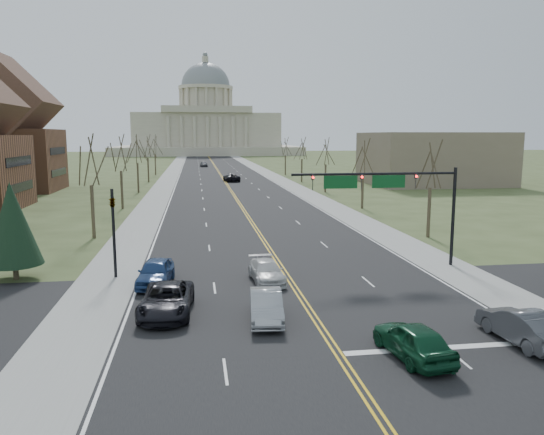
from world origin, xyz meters
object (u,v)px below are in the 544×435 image
object	(u,v)px
car_sb_outer_second	(156,272)
car_far_sb	(204,164)
car_sb_inner_second	(267,271)
car_sb_inner_lead	(266,306)
signal_left	(113,223)
car_nb_outer_lead	(522,326)
signal_mast	(388,188)
car_nb_inner_lead	(413,340)
car_far_nb	(232,177)
car_sb_outer_lead	(167,300)

from	to	relation	value
car_sb_outer_second	car_far_sb	bearing A→B (deg)	93.65
car_sb_inner_second	car_sb_inner_lead	bearing A→B (deg)	-101.18
signal_left	car_nb_outer_lead	bearing A→B (deg)	-35.48
car_nb_outer_lead	car_sb_outer_second	world-z (taller)	car_sb_outer_second
signal_left	car_far_sb	world-z (taller)	signal_left
signal_mast	car_far_sb	distance (m)	127.03
car_nb_inner_lead	car_far_nb	xyz separation A→B (m)	(-1.69, 89.22, 0.04)
car_nb_inner_lead	car_sb_outer_lead	size ratio (longest dim) A/B	0.81
car_nb_inner_lead	car_sb_outer_second	bearing A→B (deg)	-55.61
car_nb_inner_lead	car_far_nb	bearing A→B (deg)	-96.54
signal_mast	car_nb_inner_lead	world-z (taller)	signal_mast
signal_left	car_sb_outer_lead	bearing A→B (deg)	-64.82
car_far_sb	car_nb_outer_lead	bearing A→B (deg)	-91.08
car_far_sb	car_sb_inner_second	bearing A→B (deg)	-95.17
car_nb_outer_lead	car_far_nb	bearing A→B (deg)	-90.10
car_sb_inner_second	car_sb_outer_second	distance (m)	7.12
car_nb_outer_lead	car_sb_inner_second	xyz separation A→B (m)	(-10.27, 11.85, -0.11)
car_sb_outer_lead	car_sb_inner_second	world-z (taller)	car_sb_outer_lead
car_sb_inner_second	car_sb_outer_second	world-z (taller)	car_sb_outer_second
signal_left	car_far_nb	world-z (taller)	signal_left
signal_left	car_far_sb	size ratio (longest dim) A/B	1.23
car_nb_outer_lead	car_sb_inner_second	bearing A→B (deg)	-53.95
car_nb_inner_lead	car_sb_outer_lead	distance (m)	12.97
signal_left	car_far_nb	xyz separation A→B (m)	(12.87, 73.90, -2.87)
car_nb_inner_lead	car_far_sb	distance (m)	141.93
car_nb_inner_lead	car_far_sb	bearing A→B (deg)	-94.99
signal_mast	car_sb_inner_lead	distance (m)	14.84
car_sb_inner_second	car_far_sb	size ratio (longest dim) A/B	0.98
car_nb_outer_lead	car_sb_inner_second	size ratio (longest dim) A/B	1.02
car_sb_outer_lead	car_sb_outer_second	world-z (taller)	car_sb_outer_second
car_sb_outer_second	car_far_nb	world-z (taller)	car_sb_outer_second
car_nb_outer_lead	signal_left	bearing A→B (deg)	-40.32
signal_left	car_sb_inner_lead	bearing A→B (deg)	-47.52
car_sb_inner_lead	car_nb_outer_lead	bearing A→B (deg)	-17.46
signal_mast	car_far_nb	xyz separation A→B (m)	(-6.07, 73.90, -4.92)
signal_mast	car_sb_outer_lead	xyz separation A→B (m)	(-15.15, -8.07, -4.95)
car_far_nb	car_sb_outer_second	bearing A→B (deg)	75.64
car_far_nb	signal_mast	bearing A→B (deg)	87.86
car_sb_outer_second	car_far_nb	xyz separation A→B (m)	(10.05, 76.19, -0.00)
signal_left	car_far_sb	bearing A→B (deg)	86.36
car_sb_outer_second	signal_mast	bearing A→B (deg)	14.02
car_sb_inner_second	car_nb_inner_lead	bearing A→B (deg)	-73.44
signal_mast	car_nb_outer_lead	world-z (taller)	signal_mast
car_sb_inner_lead	car_far_nb	distance (m)	83.76
signal_mast	car_far_sb	world-z (taller)	signal_mast
car_sb_inner_lead	signal_left	bearing A→B (deg)	137.38
car_far_nb	car_nb_outer_lead	bearing A→B (deg)	87.90
signal_mast	signal_left	xyz separation A→B (m)	(-18.95, 0.00, -2.05)
signal_left	car_far_sb	xyz separation A→B (m)	(8.04, 126.46, -2.87)
signal_mast	car_sb_inner_second	bearing A→B (deg)	-164.25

